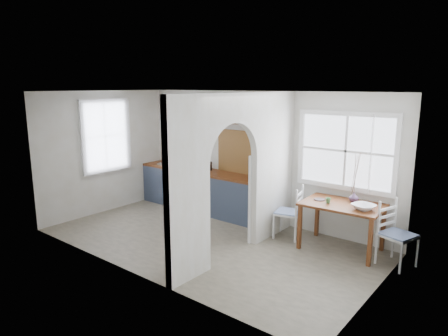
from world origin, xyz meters
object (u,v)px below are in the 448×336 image
Objects in this scene: chair_right at (398,234)px; chair_left at (288,212)px; vase at (354,197)px; kettle at (268,177)px; dining_table at (341,227)px.

chair_left is at bearing 108.62° from chair_right.
vase is at bearing 90.21° from chair_left.
kettle is at bearing -175.00° from vase.
chair_right is (0.91, -0.05, 0.10)m from dining_table.
chair_left is 1.89m from chair_right.
vase is (0.10, 0.21, 0.48)m from dining_table.
chair_right reaches higher than chair_left.
kettle is (-0.53, 0.13, 0.54)m from chair_left.
vase is (1.60, 0.14, -0.14)m from kettle.
dining_table is 7.77× the size of vase.
dining_table is at bearing 79.49° from chair_left.
chair_left reaches higher than dining_table.
chair_left is at bearing -179.55° from dining_table.
kettle is at bearing 105.55° from chair_right.
dining_table is at bearing 105.43° from chair_right.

